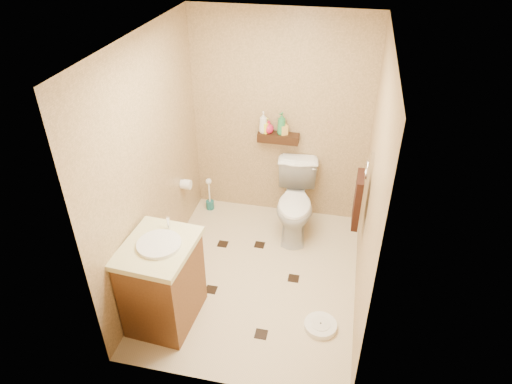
# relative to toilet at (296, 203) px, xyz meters

# --- Properties ---
(ground) EXTENTS (2.50, 2.50, 0.00)m
(ground) POSITION_rel_toilet_xyz_m (-0.27, -0.83, -0.41)
(ground) COLOR beige
(ground) RESTS_ON ground
(wall_back) EXTENTS (2.00, 0.04, 2.40)m
(wall_back) POSITION_rel_toilet_xyz_m (-0.27, 0.42, 0.79)
(wall_back) COLOR tan
(wall_back) RESTS_ON ground
(wall_front) EXTENTS (2.00, 0.04, 2.40)m
(wall_front) POSITION_rel_toilet_xyz_m (-0.27, -2.08, 0.79)
(wall_front) COLOR tan
(wall_front) RESTS_ON ground
(wall_left) EXTENTS (0.04, 2.50, 2.40)m
(wall_left) POSITION_rel_toilet_xyz_m (-1.27, -0.83, 0.79)
(wall_left) COLOR tan
(wall_left) RESTS_ON ground
(wall_right) EXTENTS (0.04, 2.50, 2.40)m
(wall_right) POSITION_rel_toilet_xyz_m (0.73, -0.83, 0.79)
(wall_right) COLOR tan
(wall_right) RESTS_ON ground
(ceiling) EXTENTS (2.00, 2.50, 0.02)m
(ceiling) POSITION_rel_toilet_xyz_m (-0.27, -0.83, 1.99)
(ceiling) COLOR silver
(ceiling) RESTS_ON wall_back
(wall_shelf) EXTENTS (0.46, 0.14, 0.10)m
(wall_shelf) POSITION_rel_toilet_xyz_m (-0.27, 0.34, 0.61)
(wall_shelf) COLOR #341C0E
(wall_shelf) RESTS_ON wall_back
(floor_accents) EXTENTS (1.21, 1.32, 0.01)m
(floor_accents) POSITION_rel_toilet_xyz_m (-0.23, -0.91, -0.40)
(floor_accents) COLOR black
(floor_accents) RESTS_ON ground
(toilet) EXTENTS (0.53, 0.84, 0.81)m
(toilet) POSITION_rel_toilet_xyz_m (0.00, 0.00, 0.00)
(toilet) COLOR white
(toilet) RESTS_ON ground
(vanity) EXTENTS (0.62, 0.74, 0.99)m
(vanity) POSITION_rel_toilet_xyz_m (-0.97, -1.51, 0.03)
(vanity) COLOR brown
(vanity) RESTS_ON ground
(bathroom_scale) EXTENTS (0.30, 0.30, 0.06)m
(bathroom_scale) POSITION_rel_toilet_xyz_m (0.43, -1.36, -0.38)
(bathroom_scale) COLOR white
(bathroom_scale) RESTS_ON ground
(toilet_brush) EXTENTS (0.10, 0.10, 0.44)m
(toilet_brush) POSITION_rel_toilet_xyz_m (-1.09, 0.24, -0.25)
(toilet_brush) COLOR #196266
(toilet_brush) RESTS_ON ground
(towel_ring) EXTENTS (0.12, 0.30, 0.76)m
(towel_ring) POSITION_rel_toilet_xyz_m (0.64, -0.58, 0.54)
(towel_ring) COLOR silver
(towel_ring) RESTS_ON wall_right
(toilet_paper) EXTENTS (0.12, 0.11, 0.12)m
(toilet_paper) POSITION_rel_toilet_xyz_m (-1.21, -0.18, 0.20)
(toilet_paper) COLOR white
(toilet_paper) RESTS_ON wall_left
(bottle_a) EXTENTS (0.12, 0.12, 0.25)m
(bottle_a) POSITION_rel_toilet_xyz_m (-0.44, 0.34, 0.79)
(bottle_a) COLOR silver
(bottle_a) RESTS_ON wall_shelf
(bottle_b) EXTENTS (0.11, 0.11, 0.18)m
(bottle_b) POSITION_rel_toilet_xyz_m (-0.42, 0.34, 0.75)
(bottle_b) COLOR #FFFA35
(bottle_b) RESTS_ON wall_shelf
(bottle_c) EXTENTS (0.12, 0.12, 0.15)m
(bottle_c) POSITION_rel_toilet_xyz_m (-0.38, 0.34, 0.74)
(bottle_c) COLOR #CB1740
(bottle_c) RESTS_ON wall_shelf
(bottle_d) EXTENTS (0.13, 0.13, 0.25)m
(bottle_d) POSITION_rel_toilet_xyz_m (-0.24, 0.34, 0.79)
(bottle_d) COLOR #2C864A
(bottle_d) RESTS_ON wall_shelf
(bottle_e) EXTENTS (0.10, 0.10, 0.17)m
(bottle_e) POSITION_rel_toilet_xyz_m (-0.21, 0.34, 0.75)
(bottle_e) COLOR #EBB34E
(bottle_e) RESTS_ON wall_shelf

